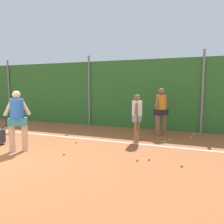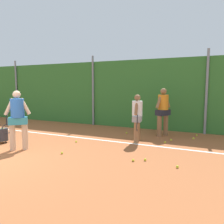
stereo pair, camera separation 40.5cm
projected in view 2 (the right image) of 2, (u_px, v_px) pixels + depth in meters
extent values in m
plane|color=#A85B33|center=(33.00, 144.00, 7.28)|extent=(27.37, 27.37, 0.00)
cube|color=#33702D|center=(95.00, 94.00, 10.97)|extent=(17.79, 0.25, 3.09)
cylinder|color=gray|center=(17.00, 90.00, 12.91)|extent=(0.10, 0.10, 3.38)
cylinder|color=gray|center=(93.00, 91.00, 10.80)|extent=(0.10, 0.10, 3.38)
cylinder|color=gray|center=(207.00, 92.00, 8.69)|extent=(0.10, 0.10, 3.38)
cube|color=white|center=(60.00, 135.00, 8.60)|extent=(13.00, 0.10, 0.01)
cylinder|color=beige|center=(25.00, 137.00, 6.69)|extent=(0.17, 0.17, 0.78)
cylinder|color=beige|center=(12.00, 137.00, 6.58)|extent=(0.17, 0.17, 0.78)
cube|color=teal|center=(18.00, 121.00, 6.58)|extent=(0.59, 0.58, 0.21)
cylinder|color=blue|center=(17.00, 108.00, 6.53)|extent=(0.38, 0.38, 0.56)
sphere|color=beige|center=(17.00, 94.00, 6.48)|extent=(0.23, 0.23, 0.23)
cylinder|color=beige|center=(25.00, 106.00, 6.59)|extent=(0.27, 0.25, 0.54)
cylinder|color=beige|center=(9.00, 107.00, 6.46)|extent=(0.27, 0.25, 0.54)
cylinder|color=black|center=(6.00, 120.00, 6.43)|extent=(0.03, 0.03, 0.28)
torus|color=#26262B|center=(7.00, 129.00, 6.46)|extent=(0.23, 0.21, 0.28)
cylinder|color=#8C603D|center=(138.00, 131.00, 7.72)|extent=(0.16, 0.16, 0.72)
cylinder|color=#8C603D|center=(136.00, 133.00, 7.42)|extent=(0.16, 0.16, 0.72)
cube|color=#99999E|center=(137.00, 119.00, 7.52)|extent=(0.35, 0.52, 0.19)
cylinder|color=white|center=(137.00, 108.00, 7.47)|extent=(0.35, 0.35, 0.51)
sphere|color=#8C603D|center=(137.00, 98.00, 7.43)|extent=(0.21, 0.21, 0.21)
cylinder|color=#8C603D|center=(138.00, 107.00, 7.66)|extent=(0.13, 0.29, 0.48)
cylinder|color=#8C603D|center=(136.00, 108.00, 7.28)|extent=(0.13, 0.29, 0.48)
cylinder|color=black|center=(137.00, 119.00, 7.23)|extent=(0.03, 0.03, 0.28)
torus|color=#26262B|center=(137.00, 127.00, 7.26)|extent=(0.07, 0.28, 0.28)
cylinder|color=#8C603D|center=(159.00, 126.00, 8.40)|extent=(0.18, 0.18, 0.81)
cylinder|color=#8C603D|center=(166.00, 125.00, 8.60)|extent=(0.18, 0.18, 0.81)
cube|color=#23232D|center=(163.00, 112.00, 8.44)|extent=(0.55, 0.62, 0.22)
cylinder|color=orange|center=(163.00, 102.00, 8.39)|extent=(0.39, 0.39, 0.57)
sphere|color=#8C603D|center=(163.00, 91.00, 8.34)|extent=(0.23, 0.23, 0.23)
cylinder|color=#8C603D|center=(159.00, 101.00, 8.26)|extent=(0.22, 0.30, 0.55)
cylinder|color=#8C603D|center=(167.00, 101.00, 8.51)|extent=(0.22, 0.30, 0.55)
cylinder|color=#2D2D33|center=(2.00, 134.00, 7.46)|extent=(0.36, 0.36, 0.42)
cylinder|color=#2D2D33|center=(5.00, 142.00, 7.43)|extent=(0.02, 0.02, 0.08)
cylinder|color=#2D2D33|center=(0.00, 141.00, 7.54)|extent=(0.02, 0.02, 0.08)
cylinder|color=#2D2D33|center=(6.00, 141.00, 7.60)|extent=(0.02, 0.02, 0.08)
sphere|color=#CCDB33|center=(4.00, 129.00, 7.44)|extent=(0.07, 0.07, 0.07)
sphere|color=#CCDB33|center=(1.00, 129.00, 7.44)|extent=(0.07, 0.07, 0.07)
sphere|color=#CCDB33|center=(165.00, 142.00, 7.43)|extent=(0.07, 0.07, 0.07)
sphere|color=#CCDB33|center=(145.00, 160.00, 5.68)|extent=(0.07, 0.07, 0.07)
sphere|color=#CCDB33|center=(197.00, 135.00, 8.50)|extent=(0.07, 0.07, 0.07)
sphere|color=#CCDB33|center=(133.00, 160.00, 5.63)|extent=(0.07, 0.07, 0.07)
sphere|color=#CCDB33|center=(76.00, 142.00, 7.52)|extent=(0.07, 0.07, 0.07)
sphere|color=#CCDB33|center=(177.00, 167.00, 5.18)|extent=(0.07, 0.07, 0.07)
sphere|color=#CCDB33|center=(12.00, 127.00, 10.20)|extent=(0.07, 0.07, 0.07)
sphere|color=#CCDB33|center=(193.00, 138.00, 8.00)|extent=(0.07, 0.07, 0.07)
sphere|color=#CCDB33|center=(171.00, 140.00, 7.76)|extent=(0.07, 0.07, 0.07)
sphere|color=#CCDB33|center=(127.00, 133.00, 8.93)|extent=(0.07, 0.07, 0.07)
sphere|color=#CCDB33|center=(62.00, 153.00, 6.25)|extent=(0.07, 0.07, 0.07)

